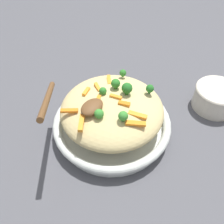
% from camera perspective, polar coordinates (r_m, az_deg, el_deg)
% --- Properties ---
extents(ground_plane, '(2.40, 2.40, 0.00)m').
position_cam_1_polar(ground_plane, '(0.61, 0.00, -4.44)').
color(ground_plane, '#4C4C51').
extents(serving_bowl, '(0.29, 0.29, 0.04)m').
position_cam_1_polar(serving_bowl, '(0.59, 0.00, -2.95)').
color(serving_bowl, silver).
rests_on(serving_bowl, ground_plane).
extents(pasta_mound, '(0.24, 0.24, 0.07)m').
position_cam_1_polar(pasta_mound, '(0.55, 0.00, 0.68)').
color(pasta_mound, '#D1BA7A').
rests_on(pasta_mound, serving_bowl).
extents(carrot_piece_0, '(0.02, 0.03, 0.01)m').
position_cam_1_polar(carrot_piece_0, '(0.52, 3.14, 2.17)').
color(carrot_piece_0, orange).
rests_on(carrot_piece_0, pasta_mound).
extents(carrot_piece_1, '(0.03, 0.01, 0.01)m').
position_cam_1_polar(carrot_piece_1, '(0.55, -6.21, 4.87)').
color(carrot_piece_1, orange).
rests_on(carrot_piece_1, pasta_mound).
extents(carrot_piece_2, '(0.04, 0.02, 0.01)m').
position_cam_1_polar(carrot_piece_2, '(0.52, -3.52, 2.59)').
color(carrot_piece_2, orange).
rests_on(carrot_piece_2, pasta_mound).
extents(carrot_piece_3, '(0.02, 0.04, 0.01)m').
position_cam_1_polar(carrot_piece_3, '(0.50, 6.15, -0.71)').
color(carrot_piece_3, orange).
rests_on(carrot_piece_3, pasta_mound).
extents(carrot_piece_4, '(0.03, 0.04, 0.01)m').
position_cam_1_polar(carrot_piece_4, '(0.52, -10.24, 0.33)').
color(carrot_piece_4, orange).
rests_on(carrot_piece_4, pasta_mound).
extents(carrot_piece_5, '(0.02, 0.03, 0.01)m').
position_cam_1_polar(carrot_piece_5, '(0.56, -3.47, 5.90)').
color(carrot_piece_5, orange).
rests_on(carrot_piece_5, pasta_mound).
extents(carrot_piece_6, '(0.01, 0.03, 0.01)m').
position_cam_1_polar(carrot_piece_6, '(0.53, 0.92, 3.65)').
color(carrot_piece_6, orange).
rests_on(carrot_piece_6, pasta_mound).
extents(carrot_piece_7, '(0.03, 0.03, 0.01)m').
position_cam_1_polar(carrot_piece_7, '(0.58, -0.72, 7.71)').
color(carrot_piece_7, orange).
rests_on(carrot_piece_7, pasta_mound).
extents(carrot_piece_8, '(0.03, 0.04, 0.01)m').
position_cam_1_polar(carrot_piece_8, '(0.49, 5.71, -2.74)').
color(carrot_piece_8, orange).
rests_on(carrot_piece_8, pasta_mound).
extents(carrot_piece_9, '(0.04, 0.03, 0.01)m').
position_cam_1_polar(carrot_piece_9, '(0.49, -7.38, -2.59)').
color(carrot_piece_9, orange).
rests_on(carrot_piece_9, pasta_mound).
extents(broccoli_floret_0, '(0.02, 0.02, 0.02)m').
position_cam_1_polar(broccoli_floret_0, '(0.48, 2.70, -1.00)').
color(broccoli_floret_0, '#377928').
rests_on(broccoli_floret_0, pasta_mound).
extents(broccoli_floret_1, '(0.02, 0.02, 0.03)m').
position_cam_1_polar(broccoli_floret_1, '(0.53, 3.63, 5.69)').
color(broccoli_floret_1, '#205B1C').
rests_on(broccoli_floret_1, pasta_mound).
extents(broccoli_floret_2, '(0.02, 0.02, 0.03)m').
position_cam_1_polar(broccoli_floret_2, '(0.55, 0.86, 6.86)').
color(broccoli_floret_2, '#296820').
rests_on(broccoli_floret_2, pasta_mound).
extents(broccoli_floret_3, '(0.02, 0.02, 0.02)m').
position_cam_1_polar(broccoli_floret_3, '(0.59, 2.64, 9.35)').
color(broccoli_floret_3, '#296820').
rests_on(broccoli_floret_3, pasta_mound).
extents(broccoli_floret_4, '(0.02, 0.02, 0.02)m').
position_cam_1_polar(broccoli_floret_4, '(0.49, -3.15, -0.45)').
color(broccoli_floret_4, '#377928').
rests_on(broccoli_floret_4, pasta_mound).
extents(broccoli_floret_5, '(0.02, 0.02, 0.02)m').
position_cam_1_polar(broccoli_floret_5, '(0.53, -2.38, 4.92)').
color(broccoli_floret_5, '#296820').
rests_on(broccoli_floret_5, pasta_mound).
extents(broccoli_floret_6, '(0.02, 0.02, 0.02)m').
position_cam_1_polar(broccoli_floret_6, '(0.55, 9.09, 5.56)').
color(broccoli_floret_6, '#205B1C').
rests_on(broccoli_floret_6, pasta_mound).
extents(serving_spoon, '(0.16, 0.15, 0.08)m').
position_cam_1_polar(serving_spoon, '(0.49, -8.93, 1.93)').
color(serving_spoon, brown).
rests_on(serving_spoon, pasta_mound).
extents(companion_bowl, '(0.12, 0.12, 0.06)m').
position_cam_1_polar(companion_bowl, '(0.71, 23.77, 3.36)').
color(companion_bowl, beige).
rests_on(companion_bowl, ground_plane).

